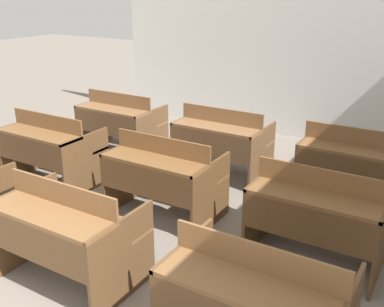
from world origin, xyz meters
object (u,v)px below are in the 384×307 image
Objects in this scene: bench_third_left at (120,121)px; bench_third_right at (353,164)px; bench_third_center at (221,140)px; bench_second_center at (163,175)px; bench_second_left at (51,147)px; bench_second_right at (318,213)px; bench_front_right at (255,301)px; bench_front_center at (67,230)px.

bench_third_left is 3.09m from bench_third_right.
bench_third_center is at bearing -179.11° from bench_third_right.
bench_third_center is (-0.00, 1.23, 0.00)m from bench_second_center.
bench_second_right is at bearing 0.09° from bench_second_left.
bench_second_center is at bearing -38.06° from bench_third_left.
bench_third_left is at bearing 89.55° from bench_second_left.
bench_second_left is at bearing -179.86° from bench_second_center.
bench_second_center is at bearing 0.14° from bench_second_left.
bench_second_center and bench_third_left have the same top height.
bench_front_right and bench_second_right have the same top height.
bench_third_left is (-1.53, 2.48, 0.00)m from bench_front_center.
bench_second_right and bench_third_center have the same top height.
bench_front_right and bench_second_left have the same top height.
bench_front_right is at bearing -89.86° from bench_second_right.
bench_second_left is 1.57m from bench_second_center.
bench_second_right is 1.00× the size of bench_third_center.
bench_front_right is 1.00× the size of bench_third_center.
bench_second_right is at bearing -38.77° from bench_third_center.
bench_front_center is 1.00× the size of bench_third_right.
bench_second_right is at bearing 0.04° from bench_second_center.
bench_second_left is at bearing 141.00° from bench_front_center.
bench_second_center and bench_second_right have the same top height.
bench_front_center is at bearing -39.00° from bench_second_left.
bench_second_center is (1.57, 0.00, 0.00)m from bench_second_left.
bench_second_left and bench_third_center have the same top height.
bench_front_right is 3.35m from bench_second_left.
bench_second_left is 1.00× the size of bench_third_center.
bench_second_left is 3.10m from bench_second_right.
bench_second_left and bench_third_left have the same top height.
bench_second_center is 1.97m from bench_third_right.
bench_third_right is at bearing 58.16° from bench_front_center.
bench_third_right is (-0.00, 2.52, 0.00)m from bench_front_right.
bench_front_center is at bearing -90.60° from bench_third_center.
bench_second_left is (-1.54, 1.25, 0.00)m from bench_front_center.
bench_third_center is 1.53m from bench_third_right.
bench_front_right is at bearing -58.50° from bench_third_center.
bench_second_left is 3.34m from bench_third_right.
bench_front_center and bench_front_right have the same top height.
bench_second_center is at bearing 88.68° from bench_front_center.
bench_third_left is 1.00× the size of bench_third_right.
bench_third_center and bench_third_right have the same top height.
bench_third_center is (-1.53, 2.50, 0.00)m from bench_front_right.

